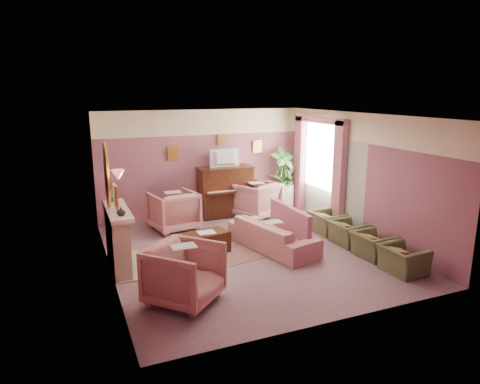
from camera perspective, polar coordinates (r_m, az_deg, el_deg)
name	(u,v)px	position (r m, az deg, el deg)	size (l,w,h in m)	color
floor	(249,252)	(8.98, 1.15, -7.98)	(5.50, 6.00, 0.01)	#82616A
ceiling	(249,116)	(8.38, 1.24, 10.16)	(5.50, 6.00, 0.01)	white
wall_back	(203,163)	(11.33, -4.94, 3.82)	(5.50, 0.02, 2.80)	#714860
wall_front	(337,230)	(6.05, 12.76, -4.96)	(5.50, 0.02, 2.80)	#714860
wall_left	(106,199)	(7.90, -17.38, -0.92)	(0.02, 6.00, 2.80)	#714860
wall_right	(361,176)	(9.98, 15.81, 2.06)	(0.02, 6.00, 2.80)	#714860
picture_rail_band	(202,122)	(11.20, -5.04, 9.24)	(5.50, 0.01, 0.65)	#F9EEBD
stripe_panel	(327,179)	(11.06, 11.50, 1.65)	(0.01, 3.00, 2.15)	#ABB5A1
fireplace_surround	(118,240)	(8.35, -16.02, -6.17)	(0.30, 1.40, 1.10)	#C3B090
fireplace_inset	(124,247)	(8.41, -15.27, -7.07)	(0.18, 0.72, 0.68)	black
fire_ember	(126,256)	(8.48, -14.93, -8.18)	(0.06, 0.54, 0.10)	orange
mantel_shelf	(117,210)	(8.18, -16.06, -2.39)	(0.40, 1.55, 0.07)	#C3B090
hearth	(130,265)	(8.56, -14.44, -9.44)	(0.55, 1.50, 0.02)	#C3B090
mirror_frame	(107,175)	(8.02, -17.36, 2.21)	(0.04, 0.72, 1.20)	gold
mirror_glass	(108,175)	(8.02, -17.19, 2.22)	(0.01, 0.60, 1.06)	silver
sconce_shade	(118,175)	(6.97, -15.96, 2.20)	(0.20, 0.20, 0.16)	tan
piano	(225,192)	(11.34, -1.97, 0.01)	(1.40, 0.60, 1.30)	#37190E
piano_keyshelf	(230,192)	(11.01, -1.33, -0.03)	(1.30, 0.12, 0.06)	#37190E
piano_keys	(230,191)	(11.00, -1.33, 0.17)	(1.20, 0.08, 0.02)	white
piano_top	(225,167)	(11.21, -2.00, 3.29)	(1.45, 0.65, 0.04)	#37190E
television	(226,157)	(11.12, -1.92, 4.72)	(0.80, 0.12, 0.48)	black
print_back_left	(173,153)	(11.03, -8.89, 5.13)	(0.30, 0.03, 0.38)	gold
print_back_right	(257,146)	(11.80, 2.31, 6.10)	(0.26, 0.03, 0.34)	gold
print_back_mid	(221,140)	(11.37, -2.53, 6.94)	(0.22, 0.03, 0.26)	gold
print_left_wall	(116,197)	(6.67, -16.22, -0.59)	(0.03, 0.28, 0.36)	gold
window_blind	(321,154)	(11.14, 10.78, 5.03)	(0.03, 1.40, 1.80)	beige
curtain_left	(339,176)	(10.42, 13.08, 2.12)	(0.16, 0.34, 2.60)	#A85A6A
curtain_right	(300,164)	(11.93, 7.96, 3.73)	(0.16, 0.34, 2.60)	#A85A6A
pelmet	(320,120)	(11.01, 10.62, 9.45)	(0.16, 2.20, 0.16)	#A85A6A
mantel_plant	(114,195)	(8.67, -16.51, -0.38)	(0.16, 0.16, 0.28)	#3F7D37
mantel_vase	(121,212)	(7.68, -15.59, -2.53)	(0.16, 0.16, 0.16)	#F9EEBD
area_rug	(210,252)	(9.00, -4.06, -7.92)	(2.50, 1.80, 0.01)	#8C5B54
coffee_table	(204,243)	(8.84, -4.79, -6.83)	(1.00, 0.50, 0.45)	#391B0D
table_paper	(206,232)	(8.77, -4.50, -5.38)	(0.35, 0.28, 0.01)	white
sofa	(273,230)	(9.00, 4.38, -5.08)	(0.71, 2.12, 0.85)	#B77571
sofa_throw	(290,220)	(9.13, 6.65, -3.72)	(0.11, 1.60, 0.59)	#A85A6A
floral_armchair_left	(173,209)	(10.32, -8.86, -2.23)	(1.00, 1.00, 1.05)	#B77571
floral_armchair_right	(256,198)	(11.23, 2.18, -0.79)	(1.00, 1.00, 1.05)	#B77571
floral_armchair_front	(184,271)	(6.84, -7.42, -10.40)	(1.00, 1.00, 1.05)	#B77571
olive_chair_a	(403,255)	(8.43, 20.89, -7.90)	(0.55, 0.78, 0.67)	#4C5633
olive_chair_b	(373,241)	(9.00, 17.32, -6.28)	(0.55, 0.78, 0.67)	#4C5633
olive_chair_c	(348,229)	(9.60, 14.21, -4.84)	(0.55, 0.78, 0.67)	#4C5633
olive_chair_d	(327,219)	(10.24, 11.48, -3.56)	(0.55, 0.78, 0.67)	#4C5633
side_table	(284,197)	(12.09, 5.93, -0.68)	(0.52, 0.52, 0.70)	silver
side_plant_big	(285,179)	(11.98, 5.99, 1.73)	(0.30, 0.30, 0.34)	#3F7D37
side_plant_small	(290,180)	(11.96, 6.72, 1.55)	(0.16, 0.16, 0.28)	#3F7D37
palm_pot	(282,204)	(12.09, 5.64, -1.56)	(0.34, 0.34, 0.34)	brown
palm_plant	(283,173)	(11.89, 5.73, 2.59)	(0.76, 0.76, 1.44)	#3F7D37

